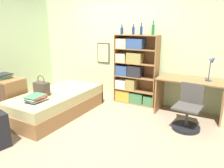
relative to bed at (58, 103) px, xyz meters
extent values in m
plane|color=gray|center=(0.62, -0.02, -0.23)|extent=(14.00, 14.00, 0.00)
cube|color=beige|center=(0.62, 1.58, 1.07)|extent=(10.00, 0.06, 2.60)
cube|color=black|center=(0.17, 1.53, 0.86)|extent=(0.34, 0.02, 0.49)
cube|color=beige|center=(0.17, 1.52, 0.86)|extent=(0.30, 0.01, 0.45)
cube|color=olive|center=(0.00, -0.02, -0.09)|extent=(0.98, 2.00, 0.28)
cube|color=tan|center=(0.00, -0.02, 0.14)|extent=(0.95, 1.97, 0.19)
cube|color=olive|center=(0.00, 0.96, 0.00)|extent=(0.98, 0.04, 0.46)
cube|color=#47382D|center=(-0.10, -0.30, 0.36)|extent=(0.29, 0.16, 0.26)
torus|color=#47382D|center=(-0.10, -0.30, 0.55)|extent=(0.18, 0.02, 0.18)
cube|color=#334C84|center=(0.06, -0.59, 0.24)|extent=(0.26, 0.35, 0.01)
cube|color=gold|center=(0.05, -0.58, 0.25)|extent=(0.21, 0.29, 0.02)
cube|color=beige|center=(0.07, -0.59, 0.27)|extent=(0.29, 0.35, 0.02)
cube|color=#334C84|center=(0.07, -0.61, 0.29)|extent=(0.23, 0.33, 0.02)
cube|color=silver|center=(0.05, -0.61, 0.30)|extent=(0.29, 0.32, 0.01)
cube|color=silver|center=(0.08, -0.59, 0.31)|extent=(0.25, 0.37, 0.01)
cube|color=#B2382D|center=(0.07, -0.59, 0.33)|extent=(0.30, 0.30, 0.02)
cube|color=#427A4C|center=(0.06, -0.60, 0.34)|extent=(0.29, 0.36, 0.01)
cube|color=olive|center=(-0.92, -0.48, 0.14)|extent=(0.68, 0.49, 0.73)
cube|color=#99894C|center=(-0.94, -0.53, 0.51)|extent=(0.26, 0.29, 0.01)
cube|color=#427A4C|center=(-0.94, -0.53, 0.52)|extent=(0.21, 0.36, 0.01)
cube|color=#427A4C|center=(-0.97, -0.54, 0.53)|extent=(0.32, 0.32, 0.02)
cube|color=#427A4C|center=(-0.97, -0.52, 0.56)|extent=(0.29, 0.36, 0.02)
cube|color=silver|center=(-0.97, -0.53, 0.57)|extent=(0.33, 0.38, 0.01)
cube|color=#334C84|center=(-0.96, -0.52, 0.58)|extent=(0.31, 0.31, 0.01)
cube|color=#232328|center=(-0.95, -0.52, 0.60)|extent=(0.31, 0.35, 0.02)
cube|color=olive|center=(0.65, 1.37, 0.55)|extent=(0.02, 0.32, 1.57)
cube|color=olive|center=(1.61, 1.37, 0.55)|extent=(0.02, 0.32, 1.57)
cube|color=olive|center=(1.13, 1.52, 0.55)|extent=(0.98, 0.01, 1.57)
cube|color=olive|center=(1.13, 1.37, -0.22)|extent=(0.94, 0.32, 0.02)
cube|color=olive|center=(1.13, 1.37, 0.08)|extent=(0.94, 0.32, 0.02)
cube|color=olive|center=(1.13, 1.37, 0.40)|extent=(0.94, 0.32, 0.02)
cube|color=olive|center=(1.13, 1.37, 0.71)|extent=(0.94, 0.32, 0.02)
cube|color=olive|center=(1.13, 1.37, 1.02)|extent=(0.94, 0.32, 0.02)
cube|color=olive|center=(1.13, 1.37, 1.33)|extent=(0.94, 0.32, 0.02)
cube|color=gold|center=(0.85, 1.35, -0.08)|extent=(0.36, 0.24, 0.25)
cube|color=#427A4C|center=(1.19, 1.35, -0.09)|extent=(0.31, 0.24, 0.23)
cube|color=#427A4C|center=(1.48, 1.35, -0.10)|extent=(0.22, 0.24, 0.21)
cube|color=silver|center=(0.79, 1.35, 0.19)|extent=(0.25, 0.24, 0.20)
cube|color=#99894C|center=(1.04, 1.35, 0.22)|extent=(0.22, 0.24, 0.24)
cube|color=#334C84|center=(0.81, 1.35, 0.52)|extent=(0.28, 0.24, 0.23)
cube|color=#232328|center=(1.12, 1.35, 0.53)|extent=(0.31, 0.24, 0.25)
cube|color=beige|center=(0.79, 1.35, 0.82)|extent=(0.23, 0.24, 0.19)
cube|color=#99894C|center=(1.11, 1.35, 0.83)|extent=(0.34, 0.24, 0.23)
cube|color=beige|center=(0.79, 1.35, 1.14)|extent=(0.25, 0.24, 0.21)
cube|color=#334C84|center=(1.12, 1.35, 1.14)|extent=(0.36, 0.24, 0.22)
cylinder|color=navy|center=(0.78, 1.34, 1.41)|extent=(0.07, 0.07, 0.15)
cylinder|color=navy|center=(0.78, 1.34, 1.51)|extent=(0.03, 0.03, 0.05)
cylinder|color=#232328|center=(0.78, 1.34, 1.54)|extent=(0.03, 0.03, 0.02)
cylinder|color=navy|center=(1.03, 1.38, 1.41)|extent=(0.06, 0.06, 0.16)
cylinder|color=navy|center=(1.03, 1.38, 1.52)|extent=(0.02, 0.02, 0.05)
cylinder|color=#232328|center=(1.03, 1.38, 1.55)|extent=(0.03, 0.03, 0.02)
cylinder|color=navy|center=(1.24, 1.32, 1.42)|extent=(0.06, 0.06, 0.17)
cylinder|color=navy|center=(1.24, 1.32, 1.54)|extent=(0.02, 0.02, 0.05)
cylinder|color=#232328|center=(1.24, 1.32, 1.57)|extent=(0.03, 0.03, 0.02)
cylinder|color=#1E6B2D|center=(1.48, 1.38, 1.44)|extent=(0.06, 0.06, 0.21)
cylinder|color=#1E6B2D|center=(1.48, 1.38, 1.57)|extent=(0.02, 0.02, 0.06)
cylinder|color=#232328|center=(1.48, 1.38, 1.62)|extent=(0.03, 0.03, 0.02)
cube|color=olive|center=(2.35, 1.23, 0.51)|extent=(1.26, 0.60, 0.02)
cube|color=olive|center=(1.74, 1.23, 0.14)|extent=(0.03, 0.56, 0.73)
cube|color=olive|center=(2.96, 1.23, 0.14)|extent=(0.03, 0.56, 0.73)
cylinder|color=navy|center=(2.66, 1.26, 0.53)|extent=(0.12, 0.12, 0.02)
cylinder|color=navy|center=(2.66, 1.26, 0.73)|extent=(0.02, 0.02, 0.37)
cone|color=navy|center=(2.70, 1.26, 0.94)|extent=(0.14, 0.10, 0.14)
cylinder|color=black|center=(2.44, 0.58, -0.20)|extent=(0.48, 0.48, 0.06)
cylinder|color=#333338|center=(2.44, 0.58, -0.03)|extent=(0.05, 0.05, 0.40)
cube|color=#47423D|center=(2.44, 0.58, 0.18)|extent=(0.48, 0.48, 0.03)
cube|color=#47423D|center=(2.46, 0.79, 0.38)|extent=(0.40, 0.08, 0.36)
camera|label=1|loc=(3.03, -3.11, 1.57)|focal=35.00mm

